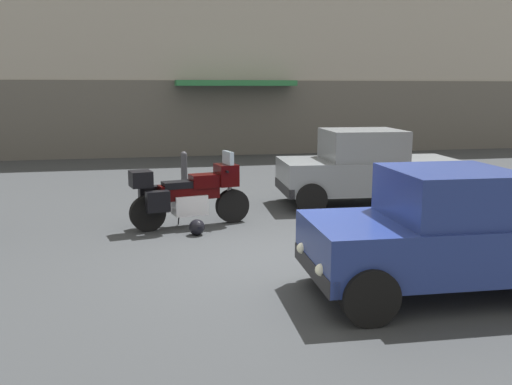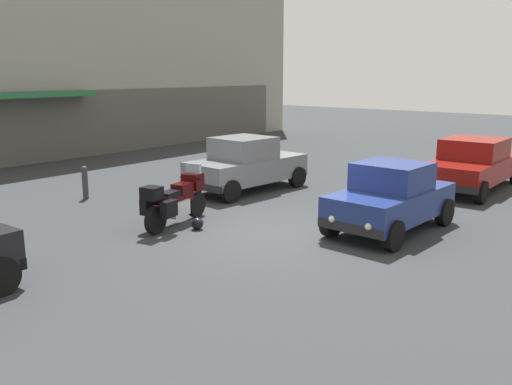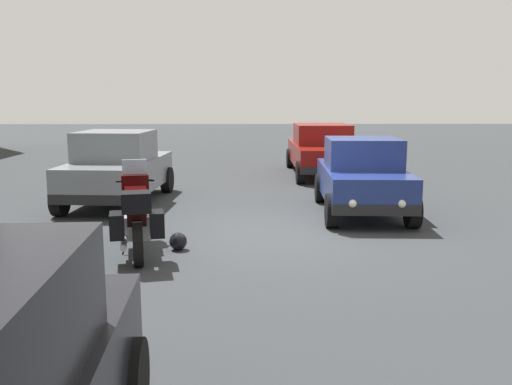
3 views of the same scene
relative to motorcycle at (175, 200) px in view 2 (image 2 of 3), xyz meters
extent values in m
plane|color=#2D3033|center=(1.15, -2.32, -0.62)|extent=(80.00, 80.00, 0.00)
cube|color=#236638|center=(2.75, 10.51, 2.08)|extent=(4.40, 1.10, 0.20)
cylinder|color=black|center=(0.84, 0.17, -0.30)|extent=(0.66, 0.27, 0.64)
cylinder|color=black|center=(-0.75, -0.16, -0.30)|extent=(0.66, 0.27, 0.64)
cylinder|color=#B7B7BC|center=(0.82, 0.17, 0.13)|extent=(0.33, 0.14, 0.68)
cube|color=#B7B7BC|center=(0.01, 0.00, -0.20)|extent=(0.67, 0.51, 0.36)
cube|color=black|center=(0.01, 0.00, 0.04)|extent=(1.13, 0.50, 0.28)
cube|color=black|center=(0.30, 0.06, 0.22)|extent=(0.58, 0.44, 0.24)
cube|color=black|center=(-0.19, -0.04, 0.18)|extent=(0.61, 0.41, 0.12)
cube|color=black|center=(0.72, 0.15, 0.30)|extent=(0.44, 0.50, 0.40)
cube|color=#8C9EAD|center=(0.76, 0.16, 0.60)|extent=(0.16, 0.41, 0.28)
sphere|color=#EAEACC|center=(0.90, 0.19, 0.30)|extent=(0.14, 0.14, 0.14)
cylinder|color=black|center=(0.64, 0.13, 0.40)|extent=(0.17, 0.61, 0.04)
cylinder|color=#B7B7BC|center=(-0.62, 0.07, -0.32)|extent=(0.56, 0.20, 0.09)
cube|color=black|center=(-0.69, 0.14, -0.04)|extent=(0.43, 0.28, 0.36)
cube|color=black|center=(-0.57, -0.41, -0.04)|extent=(0.43, 0.28, 0.36)
cube|color=black|center=(-0.85, -0.18, 0.33)|extent=(0.43, 0.47, 0.28)
cylinder|color=black|center=(-0.18, 0.14, -0.47)|extent=(0.05, 0.13, 0.29)
sphere|color=black|center=(0.07, -0.62, -0.48)|extent=(0.28, 0.28, 0.28)
cylinder|color=black|center=(-4.57, -0.84, -0.30)|extent=(0.65, 0.25, 0.64)
cube|color=maroon|center=(8.51, -4.03, 0.02)|extent=(4.50, 1.77, 0.64)
cube|color=maroon|center=(8.56, -4.03, 0.64)|extent=(1.90, 1.62, 0.60)
cube|color=#8C9EAD|center=(9.46, -4.03, 0.64)|extent=(0.06, 1.50, 0.51)
cube|color=#8C9EAD|center=(7.66, -4.03, 0.64)|extent=(0.06, 1.50, 0.48)
cube|color=black|center=(10.71, -4.03, -0.20)|extent=(0.12, 1.76, 0.20)
cube|color=black|center=(6.31, -4.03, -0.20)|extent=(0.12, 1.76, 0.20)
cylinder|color=black|center=(10.31, -3.19, -0.30)|extent=(0.64, 0.22, 0.64)
cylinder|color=black|center=(6.71, -3.19, -0.30)|extent=(0.64, 0.22, 0.64)
cylinder|color=black|center=(6.72, -4.87, -0.30)|extent=(0.64, 0.22, 0.64)
sphere|color=silver|center=(10.76, -3.54, -0.08)|extent=(0.14, 0.14, 0.14)
sphere|color=silver|center=(10.76, -4.51, -0.08)|extent=(0.14, 0.14, 0.14)
cube|color=navy|center=(2.76, -4.07, 0.02)|extent=(3.47, 1.72, 0.64)
cube|color=navy|center=(2.76, -4.07, 0.64)|extent=(1.47, 1.50, 0.60)
cube|color=#8C9EAD|center=(2.11, -4.04, 0.64)|extent=(0.12, 1.33, 0.51)
cube|color=#8C9EAD|center=(3.41, -4.10, 0.64)|extent=(0.12, 1.33, 0.48)
cube|color=black|center=(1.11, -3.99, -0.20)|extent=(0.19, 1.56, 0.20)
cube|color=black|center=(4.41, -4.15, -0.20)|extent=(0.19, 1.56, 0.20)
cylinder|color=black|center=(1.47, -4.75, -0.30)|extent=(0.65, 0.25, 0.64)
cylinder|color=black|center=(1.55, -3.27, -0.30)|extent=(0.65, 0.25, 0.64)
cylinder|color=black|center=(3.97, -4.87, -0.30)|extent=(0.65, 0.25, 0.64)
cylinder|color=black|center=(4.04, -3.39, -0.30)|extent=(0.65, 0.25, 0.64)
sphere|color=silver|center=(1.04, -4.42, -0.08)|extent=(0.14, 0.14, 0.14)
sphere|color=silver|center=(1.08, -3.56, -0.08)|extent=(0.14, 0.14, 0.14)
cube|color=slate|center=(4.01, 1.19, 0.04)|extent=(3.91, 1.92, 0.68)
cube|color=slate|center=(3.86, 1.20, 0.70)|extent=(1.71, 1.62, 0.64)
cube|color=#8C9EAD|center=(4.60, 1.15, 0.70)|extent=(0.16, 1.39, 0.54)
cube|color=#8C9EAD|center=(3.11, 1.26, 0.70)|extent=(0.16, 1.39, 0.51)
cube|color=black|center=(5.85, 1.05, -0.20)|extent=(0.24, 1.64, 0.20)
cube|color=black|center=(2.16, 1.33, -0.20)|extent=(0.24, 1.64, 0.20)
cylinder|color=black|center=(5.51, 1.86, -0.30)|extent=(0.65, 0.27, 0.64)
cylinder|color=black|center=(5.39, 0.30, -0.30)|extent=(0.65, 0.27, 0.64)
cylinder|color=black|center=(2.62, 2.08, -0.30)|extent=(0.65, 0.27, 0.64)
cylinder|color=black|center=(2.50, 0.52, -0.30)|extent=(0.65, 0.27, 0.64)
sphere|color=silver|center=(5.93, 1.50, -0.08)|extent=(0.14, 0.14, 0.14)
sphere|color=silver|center=(5.87, 0.60, -0.08)|extent=(0.14, 0.14, 0.14)
cylinder|color=#333338|center=(0.26, 4.03, -0.19)|extent=(0.16, 0.16, 0.87)
sphere|color=#333338|center=(0.26, 4.03, 0.25)|extent=(0.16, 0.16, 0.16)
camera|label=1|loc=(-0.90, -10.01, 1.88)|focal=39.13mm
camera|label=2|loc=(-8.26, -9.12, 2.87)|focal=37.78mm
camera|label=3|loc=(-8.29, -1.71, 1.76)|focal=38.39mm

